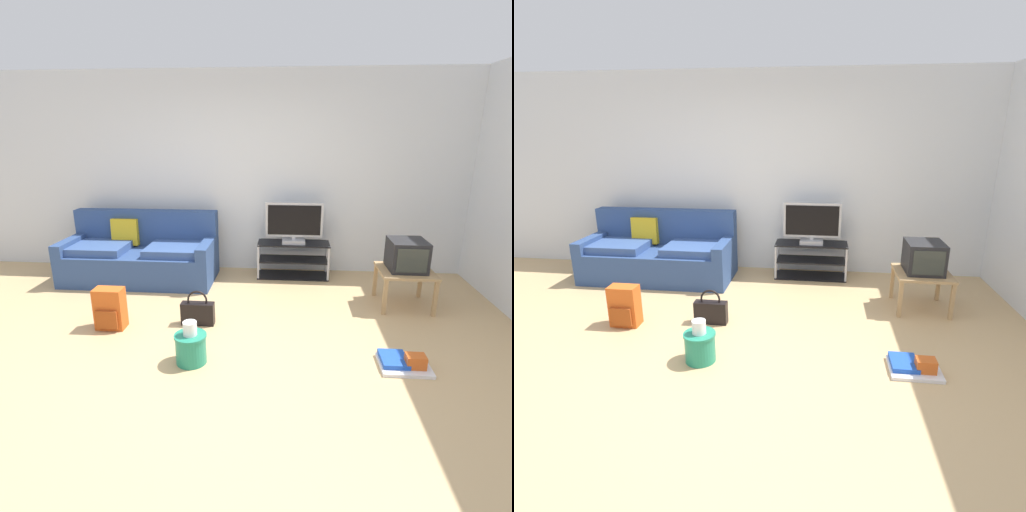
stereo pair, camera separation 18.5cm
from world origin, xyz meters
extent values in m
cube|color=tan|center=(0.00, 0.00, -0.01)|extent=(9.00, 9.80, 0.02)
cube|color=silver|center=(0.00, 2.45, 1.35)|extent=(9.00, 0.10, 2.70)
cube|color=navy|center=(-1.35, 1.80, 0.20)|extent=(1.97, 0.88, 0.41)
cube|color=navy|center=(-1.35, 2.14, 0.65)|extent=(1.97, 0.20, 0.48)
cube|color=navy|center=(-2.26, 1.80, 0.49)|extent=(0.14, 0.88, 0.16)
cube|color=navy|center=(-0.44, 1.80, 0.49)|extent=(0.14, 0.88, 0.16)
cube|color=#365289|center=(-1.89, 1.74, 0.46)|extent=(0.79, 0.61, 0.10)
cube|color=#365289|center=(-0.81, 1.74, 0.46)|extent=(0.79, 0.61, 0.10)
cube|color=gold|center=(-1.61, 2.02, 0.61)|extent=(0.36, 0.14, 0.37)
cube|color=black|center=(0.68, 2.12, 0.47)|extent=(0.96, 0.38, 0.02)
cube|color=black|center=(0.68, 2.12, 0.24)|extent=(0.92, 0.36, 0.02)
cube|color=black|center=(0.68, 2.12, 0.01)|extent=(0.96, 0.38, 0.02)
cylinder|color=#B7B7BC|center=(0.21, 1.94, 0.24)|extent=(0.03, 0.03, 0.48)
cylinder|color=#B7B7BC|center=(1.15, 1.94, 0.24)|extent=(0.03, 0.03, 0.48)
cylinder|color=#B7B7BC|center=(0.21, 2.29, 0.24)|extent=(0.03, 0.03, 0.48)
cylinder|color=#B7B7BC|center=(1.15, 2.29, 0.24)|extent=(0.03, 0.03, 0.48)
cube|color=#B2B2B7|center=(0.68, 2.10, 0.50)|extent=(0.31, 0.22, 0.05)
cube|color=#B2B2B7|center=(0.68, 2.10, 0.55)|extent=(0.05, 0.04, 0.04)
cube|color=#B2B2B7|center=(0.68, 2.10, 0.80)|extent=(0.76, 0.04, 0.46)
cube|color=black|center=(0.68, 2.07, 0.80)|extent=(0.70, 0.01, 0.40)
cube|color=tan|center=(1.93, 1.24, 0.42)|extent=(0.59, 0.59, 0.03)
cube|color=tan|center=(1.67, 0.97, 0.20)|extent=(0.04, 0.04, 0.40)
cube|color=tan|center=(2.20, 0.97, 0.20)|extent=(0.04, 0.04, 0.40)
cube|color=tan|center=(1.67, 1.50, 0.20)|extent=(0.04, 0.04, 0.40)
cube|color=tan|center=(2.20, 1.50, 0.20)|extent=(0.04, 0.04, 0.40)
cube|color=#232326|center=(1.93, 1.26, 0.60)|extent=(0.39, 0.43, 0.34)
cube|color=#333833|center=(1.93, 1.04, 0.60)|extent=(0.32, 0.01, 0.26)
cube|color=#CC561E|center=(-1.17, 0.43, 0.21)|extent=(0.29, 0.17, 0.43)
cube|color=#994116|center=(-1.17, 0.33, 0.14)|extent=(0.22, 0.04, 0.19)
cylinder|color=#994116|center=(-1.25, 0.53, 0.23)|extent=(0.04, 0.04, 0.34)
cylinder|color=#994116|center=(-1.09, 0.53, 0.23)|extent=(0.04, 0.04, 0.34)
cube|color=black|center=(-0.30, 0.58, 0.12)|extent=(0.34, 0.11, 0.24)
torus|color=black|center=(-0.30, 0.58, 0.27)|extent=(0.21, 0.02, 0.21)
cylinder|color=#238466|center=(-0.20, -0.14, 0.13)|extent=(0.26, 0.26, 0.26)
cylinder|color=#238466|center=(-0.20, -0.14, 0.25)|extent=(0.28, 0.28, 0.02)
cylinder|color=white|center=(-0.20, -0.14, 0.31)|extent=(0.12, 0.12, 0.14)
cube|color=silver|center=(1.62, -0.07, 0.01)|extent=(0.42, 0.34, 0.03)
cube|color=#CC561E|center=(1.70, -0.11, 0.08)|extent=(0.16, 0.12, 0.11)
cube|color=blue|center=(1.54, -0.03, 0.05)|extent=(0.22, 0.28, 0.04)
camera|label=1|loc=(0.61, -3.15, 1.92)|focal=28.20mm
camera|label=2|loc=(0.79, -3.13, 1.92)|focal=28.20mm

